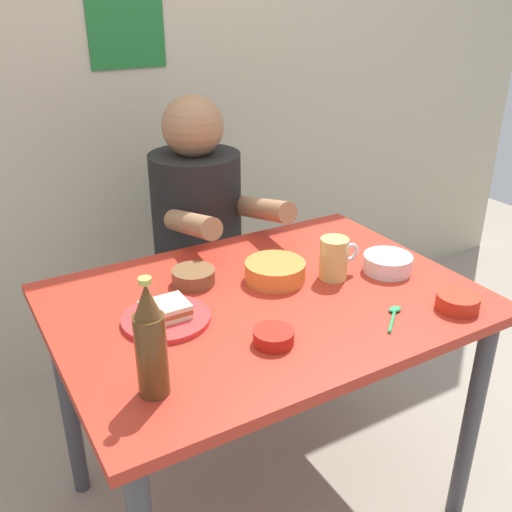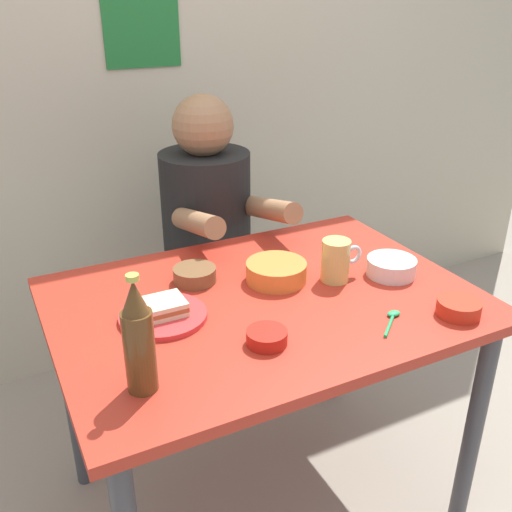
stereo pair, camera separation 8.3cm
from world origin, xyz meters
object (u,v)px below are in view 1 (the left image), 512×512
dining_table (265,327)px  beer_bottle (151,343)px  plate_orange (166,318)px  rice_bowl_white (388,263)px  stool (201,311)px  person_seated (198,211)px  beer_mug (334,258)px  sandwich (165,310)px

dining_table → beer_bottle: size_ratio=4.20×
plate_orange → rice_bowl_white: 0.66m
dining_table → rice_bowl_white: size_ratio=7.86×
stool → person_seated: (0.00, -0.01, 0.42)m
plate_orange → beer_mug: 0.50m
beer_mug → rice_bowl_white: 0.17m
person_seated → plate_orange: 0.70m
plate_orange → sandwich: bearing=90.0°
person_seated → plate_orange: size_ratio=3.27×
dining_table → person_seated: size_ratio=1.53×
beer_mug → stool: bearing=102.0°
beer_mug → rice_bowl_white: (0.16, -0.05, -0.03)m
sandwich → beer_mug: (0.50, -0.02, 0.03)m
beer_bottle → rice_bowl_white: 0.81m
sandwich → beer_bottle: bearing=-116.9°
stool → sandwich: (-0.37, -0.61, 0.42)m
dining_table → plate_orange: (-0.28, 0.02, 0.10)m
stool → sandwich: bearing=-121.0°
plate_orange → beer_bottle: bearing=-116.9°
dining_table → beer_mug: bearing=0.2°
beer_mug → beer_bottle: 0.67m
stool → beer_mug: (0.13, -0.63, 0.45)m
stool → sandwich: 0.83m
stool → sandwich: sandwich is taller
sandwich → plate_orange: bearing=-90.0°
person_seated → beer_mug: 0.63m
person_seated → plate_orange: bearing=-121.5°
dining_table → plate_orange: size_ratio=5.00×
sandwich → dining_table: bearing=-4.0°
sandwich → beer_bottle: 0.29m
person_seated → sandwich: bearing=-121.5°
plate_orange → rice_bowl_white: size_ratio=1.57×
beer_mug → beer_bottle: beer_bottle is taller
person_seated → beer_bottle: person_seated is taller
plate_orange → rice_bowl_white: bearing=-5.7°
stool → rice_bowl_white: bearing=-66.7°
person_seated → sandwich: size_ratio=6.54×
stool → plate_orange: bearing=-121.0°
person_seated → beer_bottle: (-0.49, -0.85, 0.09)m
dining_table → person_seated: bearing=81.5°
stool → person_seated: bearing=-90.0°
dining_table → rice_bowl_white: 0.41m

